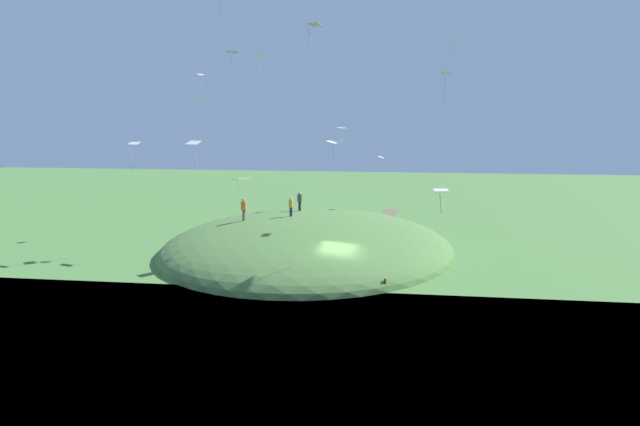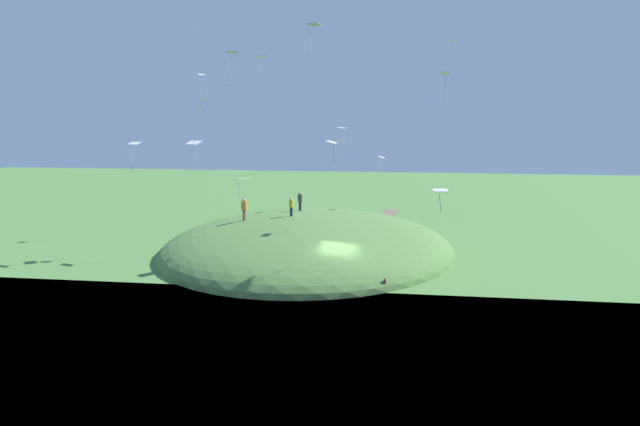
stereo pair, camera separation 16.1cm
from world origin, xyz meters
name	(u,v)px [view 1 (the left image)]	position (x,y,z in m)	size (l,w,h in m)	color
ground_plane	(339,279)	(0.00, 0.00, 0.00)	(160.00, 160.00, 0.00)	#4F7F3D
grass_hill	(308,250)	(8.51, 3.48, 0.00)	(28.05, 23.42, 5.55)	#537C3D
dirt_path	(385,219)	(24.69, -2.11, 0.02)	(13.73, 1.68, 0.04)	#675F47
person_walking_path	(291,204)	(8.54, 4.88, 3.74)	(0.48, 0.48, 1.57)	navy
person_near_shore	(300,199)	(12.25, 4.81, 3.69)	(0.57, 0.57, 1.66)	black
person_on_hilltop	(244,207)	(7.53, 8.51, 3.62)	(0.57, 0.57, 1.80)	brown
kite_0	(314,26)	(-0.27, 1.59, 16.38)	(0.90, 1.01, 1.77)	silver
kite_1	(445,76)	(2.82, -6.76, 13.39)	(0.85, 0.81, 2.14)	white
kite_2	(201,77)	(16.77, 14.95, 14.39)	(0.77, 0.72, 1.98)	silver
kite_3	(332,143)	(-0.25, 0.47, 9.06)	(0.99, 0.79, 1.54)	silver
kite_4	(260,58)	(11.05, 7.83, 15.48)	(0.67, 0.81, 1.73)	white
kite_5	(194,144)	(6.21, 12.06, 8.64)	(1.05, 1.28, 2.31)	white
kite_6	(133,145)	(5.11, 16.48, 8.57)	(0.80, 1.02, 2.17)	silver
kite_7	(203,99)	(8.56, 12.02, 12.13)	(1.13, 1.07, 1.14)	white
kite_8	(232,54)	(-1.59, 6.57, 14.62)	(1.26, 1.09, 2.16)	white
kite_10	(242,180)	(2.97, 7.39, 6.27)	(1.38, 1.30, 1.76)	white
kite_11	(381,159)	(16.90, -1.93, 6.91)	(0.80, 0.60, 1.79)	white
kite_12	(341,129)	(17.11, 1.79, 9.63)	(1.15, 1.00, 1.63)	white
kite_13	(452,43)	(10.66, -7.64, 16.45)	(0.79, 0.58, 1.82)	white
kite_14	(338,141)	(19.13, 2.27, 8.38)	(1.26, 1.29, 1.92)	white
kite_15	(441,192)	(-4.92, -6.31, 6.60)	(0.72, 0.92, 1.44)	white
mooring_post	(385,285)	(-2.61, -3.19, 0.42)	(0.14, 0.14, 0.84)	brown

